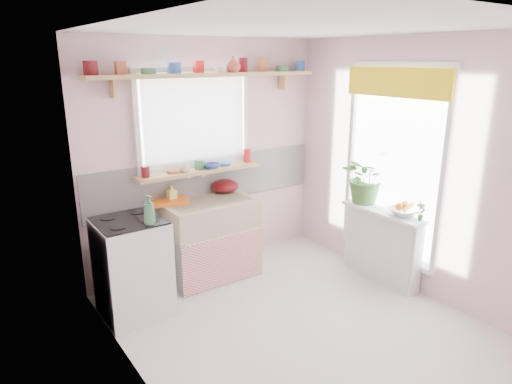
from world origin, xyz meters
TOP-DOWN VIEW (x-y plane):
  - room at (0.66, 0.86)m, footprint 3.20×3.20m
  - sink_unit at (-0.15, 1.29)m, footprint 0.95×0.65m
  - cooker at (-1.10, 1.05)m, footprint 0.58×0.58m
  - radiator_ledge at (1.30, 0.20)m, footprint 0.22×0.95m
  - windowsill at (-0.15, 1.48)m, footprint 1.40×0.22m
  - pine_shelf at (0.00, 1.47)m, footprint 2.52×0.24m
  - shelf_crockery at (-0.02, 1.47)m, footprint 2.47×0.11m
  - sill_crockery at (-0.15, 1.48)m, footprint 1.35×0.11m
  - dish_tray at (-0.53, 1.50)m, footprint 0.45×0.38m
  - colander at (0.16, 1.50)m, footprint 0.41×0.41m
  - jade_plant at (1.33, 0.52)m, footprint 0.64×0.60m
  - fruit_bowl at (1.33, -0.01)m, footprint 0.35×0.35m
  - herb_pot at (1.33, -0.20)m, footprint 0.11×0.09m
  - soap_bottle_sink at (-0.48, 1.50)m, footprint 0.09×0.09m
  - sill_cup at (-0.34, 1.46)m, footprint 0.12×0.12m
  - sill_bowl at (-0.04, 1.42)m, footprint 0.23×0.23m
  - shelf_vase at (0.24, 1.41)m, footprint 0.17×0.17m
  - cooker_bottle at (-0.99, 0.83)m, footprint 0.12×0.12m
  - fruit at (1.34, -0.00)m, footprint 0.20×0.14m

SIDE VIEW (x-z plane):
  - radiator_ledge at x=1.30m, z-range 0.01..0.78m
  - sink_unit at x=-0.15m, z-range -0.13..0.99m
  - cooker at x=-1.10m, z-range 0.00..0.92m
  - fruit_bowl at x=1.33m, z-range 0.78..0.84m
  - herb_pot at x=1.33m, z-range 0.78..0.96m
  - fruit at x=1.34m, z-range 0.82..0.92m
  - dish_tray at x=-0.53m, z-range 0.85..0.89m
  - colander at x=0.16m, z-range 0.85..0.99m
  - soap_bottle_sink at x=-0.48m, z-range 0.85..1.04m
  - cooker_bottle at x=-0.99m, z-range 0.92..1.17m
  - jade_plant at x=1.33m, z-range 0.77..1.35m
  - windowsill at x=-0.15m, z-range 1.12..1.16m
  - sill_bowl at x=-0.04m, z-range 1.16..1.21m
  - sill_cup at x=-0.34m, z-range 1.16..1.24m
  - sill_crockery at x=-0.15m, z-range 1.16..1.28m
  - room at x=0.66m, z-range -0.23..2.97m
  - pine_shelf at x=0.00m, z-range 2.10..2.14m
  - shelf_crockery at x=-0.02m, z-range 2.13..2.25m
  - shelf_vase at x=0.24m, z-range 2.14..2.30m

